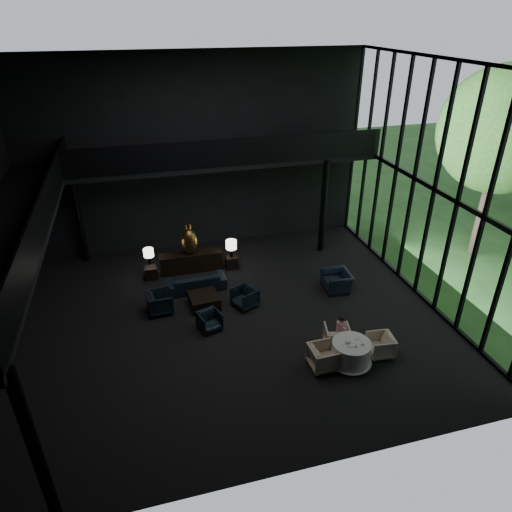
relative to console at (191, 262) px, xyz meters
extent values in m
cube|color=black|center=(0.87, -3.69, -0.39)|extent=(14.00, 12.00, 0.02)
cube|color=black|center=(0.87, -3.69, 7.61)|extent=(14.00, 12.00, 0.02)
cube|color=black|center=(0.87, 2.31, 3.61)|extent=(14.00, 0.04, 8.00)
cube|color=black|center=(0.87, -9.69, 3.61)|extent=(14.00, 0.04, 8.00)
cube|color=black|center=(-5.13, -3.69, 3.61)|extent=(2.00, 12.00, 0.25)
cube|color=black|center=(1.87, 1.31, 3.61)|extent=(12.00, 2.00, 0.25)
cube|color=black|center=(-4.13, -3.69, 4.21)|extent=(0.06, 12.00, 1.00)
cube|color=black|center=(1.87, 0.31, 4.21)|extent=(12.00, 0.06, 1.00)
cylinder|color=black|center=(-4.13, -9.39, 1.61)|extent=(0.24, 0.24, 4.00)
cylinder|color=black|center=(-4.13, 2.01, 1.61)|extent=(0.24, 0.24, 4.00)
cylinder|color=black|center=(5.67, 0.31, 1.61)|extent=(0.24, 0.24, 4.00)
cylinder|color=#382D23|center=(11.87, -1.69, 2.06)|extent=(0.36, 0.36, 4.90)
sphere|color=#2B5E21|center=(11.87, -1.69, 4.86)|extent=(4.80, 4.80, 4.80)
cube|color=black|center=(0.00, 0.00, 0.00)|extent=(2.46, 0.56, 0.78)
ellipsoid|color=olive|center=(0.00, 0.02, 0.92)|extent=(0.68, 0.68, 1.05)
cylinder|color=olive|center=(0.00, 0.02, 1.55)|extent=(0.23, 0.23, 0.21)
cube|color=black|center=(-1.60, -0.19, -0.14)|extent=(0.45, 0.45, 0.50)
cylinder|color=black|center=(-1.60, 0.06, 0.28)|extent=(0.12, 0.12, 0.34)
cylinder|color=white|center=(-1.60, 0.06, 0.61)|extent=(0.39, 0.39, 0.31)
cube|color=black|center=(1.60, -0.20, -0.14)|extent=(0.47, 0.47, 0.51)
cylinder|color=black|center=(1.60, -0.24, 0.31)|extent=(0.13, 0.13, 0.38)
cylinder|color=white|center=(1.60, -0.24, 0.67)|extent=(0.43, 0.43, 0.35)
imported|color=black|center=(-0.02, -1.43, 0.05)|extent=(2.30, 0.76, 0.89)
imported|color=black|center=(-1.43, -2.56, 0.07)|extent=(0.88, 0.93, 0.91)
imported|color=black|center=(1.45, -2.99, 0.01)|extent=(0.97, 1.00, 0.79)
imported|color=black|center=(0.03, -3.97, -0.08)|extent=(0.75, 0.72, 0.63)
imported|color=black|center=(5.03, -2.81, 0.08)|extent=(0.76, 1.12, 0.95)
cube|color=black|center=(0.07, -2.62, -0.17)|extent=(1.07, 1.07, 0.44)
cylinder|color=white|center=(3.74, -6.68, -0.02)|extent=(1.13, 1.13, 0.75)
cone|color=white|center=(3.74, -6.68, -0.34)|extent=(1.28, 1.28, 0.10)
imported|color=#C4B496|center=(3.69, -5.85, -0.01)|extent=(0.89, 0.86, 0.77)
imported|color=beige|center=(4.78, -6.56, -0.03)|extent=(0.73, 0.76, 0.72)
imported|color=#C5AD89|center=(2.91, -6.63, 0.03)|extent=(0.79, 0.84, 0.85)
cylinder|color=beige|center=(3.80, -5.80, 0.26)|extent=(0.28, 0.28, 0.40)
sphere|color=#D8A884|center=(3.80, -5.80, 0.55)|extent=(0.20, 0.20, 0.20)
ellipsoid|color=black|center=(3.80, -5.80, 0.58)|extent=(0.21, 0.21, 0.14)
cylinder|color=white|center=(3.67, -6.76, 0.37)|extent=(0.28, 0.28, 0.01)
cylinder|color=white|center=(3.99, -6.51, 0.37)|extent=(0.23, 0.23, 0.01)
cylinder|color=white|center=(4.01, -6.82, 0.36)|extent=(0.18, 0.18, 0.01)
cylinder|color=white|center=(3.99, -6.84, 0.40)|extent=(0.10, 0.10, 0.06)
ellipsoid|color=white|center=(3.63, -6.65, 0.40)|extent=(0.18, 0.18, 0.09)
cylinder|color=#99999E|center=(3.76, -6.89, 0.39)|extent=(0.07, 0.07, 0.07)
camera|label=1|loc=(-1.67, -15.99, 8.84)|focal=32.00mm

